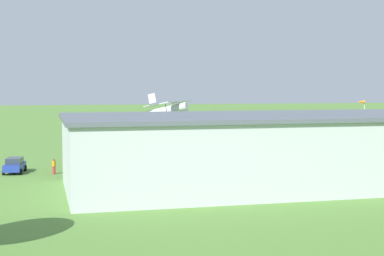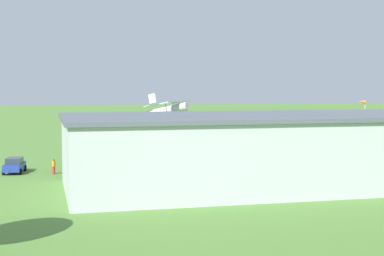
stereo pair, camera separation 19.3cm
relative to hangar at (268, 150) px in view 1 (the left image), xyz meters
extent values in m
plane|color=#568438|center=(-3.87, -34.64, -3.32)|extent=(400.00, 400.00, 0.00)
cube|color=silver|center=(0.00, 0.02, -0.18)|extent=(37.02, 16.76, 6.27)
cube|color=slate|center=(0.00, 0.02, 3.13)|extent=(37.64, 17.37, 0.35)
cube|color=#384251|center=(0.24, -7.86, -0.75)|extent=(10.00, 0.46, 5.14)
cylinder|color=silver|center=(4.29, -28.52, 2.54)|extent=(5.49, 4.66, 2.34)
cone|color=black|center=(1.71, -26.47, 1.83)|extent=(1.14, 1.13, 0.90)
cube|color=silver|center=(3.76, -28.10, 2.23)|extent=(5.56, 6.54, 0.39)
cube|color=silver|center=(3.23, -27.68, 3.66)|extent=(5.56, 6.54, 0.39)
cube|color=silver|center=(6.20, -30.03, 4.14)|extent=(1.12, 0.92, 1.50)
cube|color=silver|center=(6.37, -30.16, 3.11)|extent=(2.32, 2.60, 0.27)
cylinder|color=black|center=(4.63, -27.57, 1.15)|extent=(0.59, 0.51, 0.64)
cylinder|color=black|center=(3.45, -29.06, 1.15)|extent=(0.59, 0.51, 0.64)
cylinder|color=#332D28|center=(4.95, -26.05, 2.94)|extent=(0.37, 0.31, 1.52)
cylinder|color=#332D28|center=(2.05, -29.72, 2.94)|extent=(0.37, 0.31, 1.52)
cube|color=red|center=(-16.62, -14.49, -2.63)|extent=(2.05, 4.29, 0.73)
cube|color=#2D3842|center=(-16.62, -14.49, -1.97)|extent=(1.73, 2.44, 0.58)
cylinder|color=black|center=(-17.60, -13.11, -3.00)|extent=(0.26, 0.65, 0.64)
cylinder|color=black|center=(-15.80, -13.01, -3.00)|extent=(0.26, 0.65, 0.64)
cylinder|color=black|center=(-17.44, -15.96, -3.00)|extent=(0.26, 0.65, 0.64)
cylinder|color=black|center=(-15.63, -15.86, -3.00)|extent=(0.26, 0.65, 0.64)
cube|color=orange|center=(16.49, -14.74, -2.62)|extent=(1.90, 4.17, 0.75)
cube|color=#2D3842|center=(16.49, -14.74, -1.97)|extent=(1.66, 2.34, 0.56)
cylinder|color=black|center=(15.59, -13.32, -3.00)|extent=(0.23, 0.64, 0.64)
cylinder|color=black|center=(17.43, -13.34, -3.00)|extent=(0.23, 0.64, 0.64)
cylinder|color=black|center=(15.54, -16.13, -3.00)|extent=(0.23, 0.64, 0.64)
cylinder|color=black|center=(17.38, -16.16, -3.00)|extent=(0.23, 0.64, 0.64)
cube|color=#23389E|center=(23.46, -13.47, -2.64)|extent=(2.18, 4.26, 0.72)
cube|color=#2D3842|center=(23.46, -13.47, -1.99)|extent=(1.77, 2.45, 0.59)
cylinder|color=black|center=(22.76, -11.99, -3.00)|extent=(0.29, 0.66, 0.64)
cylinder|color=black|center=(24.47, -12.19, -3.00)|extent=(0.29, 0.66, 0.64)
cylinder|color=black|center=(22.44, -14.76, -3.00)|extent=(0.29, 0.66, 0.64)
cylinder|color=black|center=(24.16, -14.95, -3.00)|extent=(0.29, 0.66, 0.64)
cylinder|color=#B23333|center=(19.40, -11.75, -2.90)|extent=(0.44, 0.44, 0.83)
cylinder|color=orange|center=(19.40, -11.75, -2.19)|extent=(0.53, 0.53, 0.59)
sphere|color=brown|center=(19.40, -11.75, -1.79)|extent=(0.22, 0.22, 0.22)
cylinder|color=#3F3F47|center=(12.58, -19.01, -2.90)|extent=(0.45, 0.45, 0.83)
cylinder|color=beige|center=(12.58, -19.01, -2.20)|extent=(0.53, 0.53, 0.58)
sphere|color=brown|center=(12.58, -19.01, -1.79)|extent=(0.22, 0.22, 0.22)
cylinder|color=beige|center=(-9.74, -18.03, -2.92)|extent=(0.43, 0.43, 0.80)
cylinder|color=navy|center=(-9.74, -18.03, -2.24)|extent=(0.51, 0.51, 0.56)
sphere|color=beige|center=(-9.74, -18.03, -1.85)|extent=(0.22, 0.22, 0.22)
cylinder|color=#33723F|center=(17.79, -18.69, -2.91)|extent=(0.39, 0.39, 0.80)
cylinder|color=#33723F|center=(17.79, -18.69, -2.23)|extent=(0.46, 0.46, 0.57)
sphere|color=brown|center=(17.79, -18.69, -1.83)|extent=(0.22, 0.22, 0.22)
cylinder|color=silver|center=(-32.68, -42.35, -0.04)|extent=(0.12, 0.12, 6.55)
cone|color=orange|center=(-31.98, -42.35, 3.09)|extent=(1.41, 0.93, 0.60)
camera|label=1|loc=(18.69, 51.83, 5.97)|focal=55.94mm
camera|label=2|loc=(18.50, 51.87, 5.97)|focal=55.94mm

